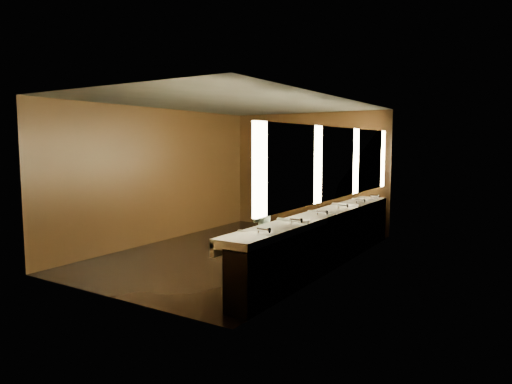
# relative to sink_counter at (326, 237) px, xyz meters

# --- Properties ---
(floor) EXTENTS (6.00, 6.00, 0.00)m
(floor) POSITION_rel_sink_counter_xyz_m (-1.79, -0.00, -0.50)
(floor) COLOR black
(floor) RESTS_ON ground
(ceiling) EXTENTS (4.00, 6.00, 0.02)m
(ceiling) POSITION_rel_sink_counter_xyz_m (-1.79, -0.00, 2.30)
(ceiling) COLOR #2D2D2B
(ceiling) RESTS_ON wall_back
(wall_back) EXTENTS (4.00, 0.02, 2.80)m
(wall_back) POSITION_rel_sink_counter_xyz_m (-1.79, 3.00, 0.90)
(wall_back) COLOR black
(wall_back) RESTS_ON floor
(wall_front) EXTENTS (4.00, 0.02, 2.80)m
(wall_front) POSITION_rel_sink_counter_xyz_m (-1.79, -3.00, 0.90)
(wall_front) COLOR black
(wall_front) RESTS_ON floor
(wall_left) EXTENTS (0.02, 6.00, 2.80)m
(wall_left) POSITION_rel_sink_counter_xyz_m (-3.79, -0.00, 0.90)
(wall_left) COLOR black
(wall_left) RESTS_ON floor
(wall_right) EXTENTS (0.02, 6.00, 2.80)m
(wall_right) POSITION_rel_sink_counter_xyz_m (0.21, -0.00, 0.90)
(wall_right) COLOR black
(wall_right) RESTS_ON floor
(sink_counter) EXTENTS (0.55, 5.40, 1.01)m
(sink_counter) POSITION_rel_sink_counter_xyz_m (0.00, 0.00, 0.00)
(sink_counter) COLOR black
(sink_counter) RESTS_ON floor
(mirror_band) EXTENTS (0.06, 5.03, 1.15)m
(mirror_band) POSITION_rel_sink_counter_xyz_m (0.19, -0.00, 1.25)
(mirror_band) COLOR #FFEFB3
(mirror_band) RESTS_ON wall_right
(person) EXTENTS (0.57, 0.67, 1.55)m
(person) POSITION_rel_sink_counter_xyz_m (-0.58, -1.02, 0.28)
(person) COLOR #8CC5D0
(person) RESTS_ON floor
(trash_bin) EXTENTS (0.50, 0.50, 0.60)m
(trash_bin) POSITION_rel_sink_counter_xyz_m (-0.22, -0.59, -0.20)
(trash_bin) COLOR black
(trash_bin) RESTS_ON floor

